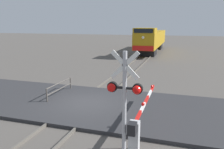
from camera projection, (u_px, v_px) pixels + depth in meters
ground_plane at (88, 105)px, 12.77m from camera, size 160.00×160.00×0.00m
rail_track_left at (76, 103)px, 12.96m from camera, size 0.08×80.00×0.15m
rail_track_right at (100, 105)px, 12.54m from camera, size 0.08×80.00×0.15m
road_surface at (88, 104)px, 12.75m from camera, size 36.00×6.06×0.17m
locomotive at (152, 39)px, 36.34m from camera, size 2.83×16.93×3.92m
crossing_signal at (124, 94)px, 7.36m from camera, size 1.18×0.33×3.68m
crossing_gate at (138, 123)px, 8.63m from camera, size 0.36×5.72×1.27m
guard_railing at (60, 87)px, 14.09m from camera, size 0.08×2.93×0.95m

